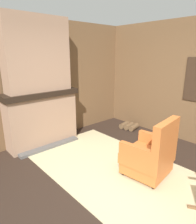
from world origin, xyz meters
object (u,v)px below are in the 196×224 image
object	(u,v)px
firewood_stack	(129,126)
oil_lamp_vase	(16,89)
armchair	(150,156)
storage_case	(47,86)

from	to	relation	value
firewood_stack	oil_lamp_vase	distance (m)	3.00
armchair	oil_lamp_vase	xyz separation A→B (m)	(-2.36, -1.19, 0.94)
storage_case	firewood_stack	bearing A→B (deg)	69.03
armchair	storage_case	xyz separation A→B (m)	(-2.36, -0.50, 0.92)
armchair	oil_lamp_vase	size ratio (longest dim) A/B	3.97
oil_lamp_vase	storage_case	world-z (taller)	oil_lamp_vase
oil_lamp_vase	storage_case	distance (m)	0.69
firewood_stack	oil_lamp_vase	size ratio (longest dim) A/B	1.92
armchair	firewood_stack	size ratio (longest dim) A/B	2.07
armchair	storage_case	bearing A→B (deg)	5.07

